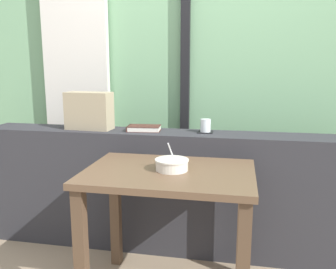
{
  "coord_description": "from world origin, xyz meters",
  "views": [
    {
      "loc": [
        0.37,
        -1.8,
        1.3
      ],
      "look_at": [
        -0.08,
        0.5,
        0.83
      ],
      "focal_mm": 38.64,
      "sensor_mm": 36.0,
      "label": 1
    }
  ],
  "objects_px": {
    "soup_bowl": "(172,165)",
    "closed_book": "(144,128)",
    "juice_glass": "(205,126)",
    "coaster_square": "(205,132)",
    "breakfast_table": "(169,196)",
    "throw_pillow": "(89,111)"
  },
  "relations": [
    {
      "from": "soup_bowl",
      "to": "closed_book",
      "type": "bearing_deg",
      "value": 118.77
    },
    {
      "from": "juice_glass",
      "to": "coaster_square",
      "type": "bearing_deg",
      "value": 0.0
    },
    {
      "from": "coaster_square",
      "to": "juice_glass",
      "type": "xyz_separation_m",
      "value": [
        0.0,
        0.0,
        0.04
      ]
    },
    {
      "from": "juice_glass",
      "to": "soup_bowl",
      "type": "height_order",
      "value": "juice_glass"
    },
    {
      "from": "coaster_square",
      "to": "soup_bowl",
      "type": "xyz_separation_m",
      "value": [
        -0.12,
        -0.56,
        -0.08
      ]
    },
    {
      "from": "breakfast_table",
      "to": "closed_book",
      "type": "xyz_separation_m",
      "value": [
        -0.28,
        0.55,
        0.26
      ]
    },
    {
      "from": "closed_book",
      "to": "throw_pillow",
      "type": "height_order",
      "value": "throw_pillow"
    },
    {
      "from": "soup_bowl",
      "to": "throw_pillow",
      "type": "bearing_deg",
      "value": 142.41
    },
    {
      "from": "coaster_square",
      "to": "closed_book",
      "type": "bearing_deg",
      "value": -177.39
    },
    {
      "from": "coaster_square",
      "to": "juice_glass",
      "type": "distance_m",
      "value": 0.04
    },
    {
      "from": "closed_book",
      "to": "throw_pillow",
      "type": "distance_m",
      "value": 0.41
    },
    {
      "from": "breakfast_table",
      "to": "closed_book",
      "type": "height_order",
      "value": "closed_book"
    },
    {
      "from": "soup_bowl",
      "to": "breakfast_table",
      "type": "bearing_deg",
      "value": -155.29
    },
    {
      "from": "coaster_square",
      "to": "soup_bowl",
      "type": "bearing_deg",
      "value": -102.54
    },
    {
      "from": "closed_book",
      "to": "juice_glass",
      "type": "bearing_deg",
      "value": 2.61
    },
    {
      "from": "breakfast_table",
      "to": "throw_pillow",
      "type": "bearing_deg",
      "value": 141.47
    },
    {
      "from": "closed_book",
      "to": "throw_pillow",
      "type": "bearing_deg",
      "value": -178.36
    },
    {
      "from": "juice_glass",
      "to": "closed_book",
      "type": "relative_size",
      "value": 0.37
    },
    {
      "from": "closed_book",
      "to": "coaster_square",
      "type": "bearing_deg",
      "value": 2.61
    },
    {
      "from": "juice_glass",
      "to": "throw_pillow",
      "type": "relative_size",
      "value": 0.27
    },
    {
      "from": "juice_glass",
      "to": "throw_pillow",
      "type": "height_order",
      "value": "throw_pillow"
    },
    {
      "from": "breakfast_table",
      "to": "closed_book",
      "type": "bearing_deg",
      "value": 117.27
    }
  ]
}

